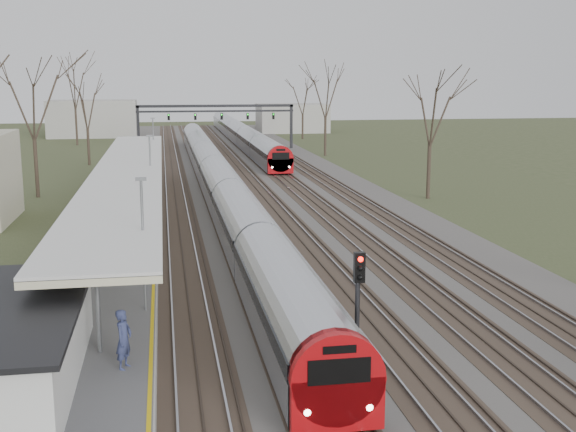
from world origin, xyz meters
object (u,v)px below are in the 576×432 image
train_far (240,133)px  passenger (124,339)px  signal_post (358,293)px  train_near (215,173)px

train_far → passenger: size_ratio=40.59×
signal_post → passenger: bearing=-173.3°
train_near → passenger: (-5.71, -41.22, 0.45)m
train_near → signal_post: bearing=-87.5°
passenger → signal_post: bearing=-59.9°
train_far → signal_post: size_ratio=18.34×
train_far → signal_post: signal_post is taller
train_far → train_near: bearing=-98.9°
train_far → signal_post: 85.36m
train_near → signal_post: signal_post is taller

